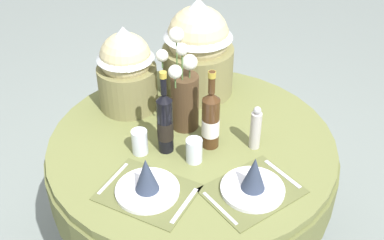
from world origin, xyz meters
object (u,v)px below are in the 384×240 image
Objects in this scene: place_setting_left at (147,183)px; pepper_mill at (256,129)px; place_setting_right at (253,182)px; wine_bottle_centre at (165,123)px; tumbler_near_right at (140,142)px; flower_vase at (184,92)px; gift_tub_back_left at (126,66)px; tumbler_mid at (194,150)px; gift_tub_back_centre at (198,45)px; wine_bottle_left at (211,119)px; dining_table at (192,164)px.

pepper_mill reaches higher than place_setting_left.
place_setting_right is 0.42m from wine_bottle_centre.
tumbler_near_right is 0.47m from pepper_mill.
pepper_mill reaches higher than place_setting_right.
place_setting_right is at bearing -57.32° from flower_vase.
place_setting_right is at bearing -47.59° from gift_tub_back_left.
tumbler_mid is 0.22× the size of gift_tub_back_centre.
dining_table is at bearing 154.52° from wine_bottle_left.
place_setting_left is 0.51m from pepper_mill.
place_setting_left is 1.19× the size of wine_bottle_left.
wine_bottle_centre reaches higher than pepper_mill.
wine_bottle_centre is (0.06, 0.25, 0.09)m from place_setting_left.
dining_table is at bearing -93.70° from gift_tub_back_centre.
pepper_mill is (0.42, 0.28, 0.05)m from place_setting_left.
dining_table is 0.28m from wine_bottle_left.
wine_bottle_left is 0.45m from gift_tub_back_centre.
wine_bottle_centre is (-0.18, -0.03, 0.01)m from wine_bottle_left.
tumbler_near_right reaches higher than dining_table.
gift_tub_back_left reaches higher than dining_table.
gift_tub_back_centre is (-0.20, 0.71, 0.20)m from place_setting_right.
tumbler_near_right is at bearing -133.19° from flower_vase.
wine_bottle_centre is 3.58× the size of tumbler_mid.
tumbler_mid is (0.05, -0.24, -0.12)m from flower_vase.
wine_bottle_left is (-0.15, 0.28, 0.08)m from place_setting_right.
gift_tub_back_centre is (0.02, 0.53, 0.20)m from tumbler_mid.
tumbler_mid is at bearing 141.26° from place_setting_right.
wine_bottle_centre is at bearing -176.55° from pepper_mill.
gift_tub_back_centre reaches higher than gift_tub_back_left.
gift_tub_back_left is at bearing 138.53° from dining_table.
tumbler_near_right is at bearing -175.12° from pepper_mill.
tumbler_near_right is 0.39m from gift_tub_back_left.
wine_bottle_centre is at bearing 9.85° from tumbler_near_right.
dining_table is 0.23m from tumbler_mid.
gift_tub_back_left is (-0.13, 0.58, 0.16)m from place_setting_left.
gift_tub_back_centre reaches higher than flower_vase.
place_setting_right is (0.23, -0.31, 0.18)m from dining_table.
dining_table is at bearing 170.00° from pepper_mill.
gift_tub_back_left is 0.35m from gift_tub_back_centre.
tumbler_near_right is (-0.44, 0.23, 0.01)m from place_setting_right.
tumbler_mid is at bearing -78.98° from flower_vase.
gift_tub_back_left is (-0.19, 0.33, 0.07)m from wine_bottle_centre.
place_setting_right is 0.90× the size of gift_tub_back_centre.
gift_tub_back_centre reaches higher than tumbler_near_right.
flower_vase is at bearing 129.54° from wine_bottle_left.
place_setting_right is at bearing -96.77° from pepper_mill.
tumbler_mid is at bearing -123.62° from wine_bottle_left.
flower_vase is 0.28m from tumbler_near_right.
wine_bottle_left is 0.19m from pepper_mill.
place_setting_left reaches higher than tumbler_near_right.
wine_bottle_centre reaches higher than place_setting_right.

